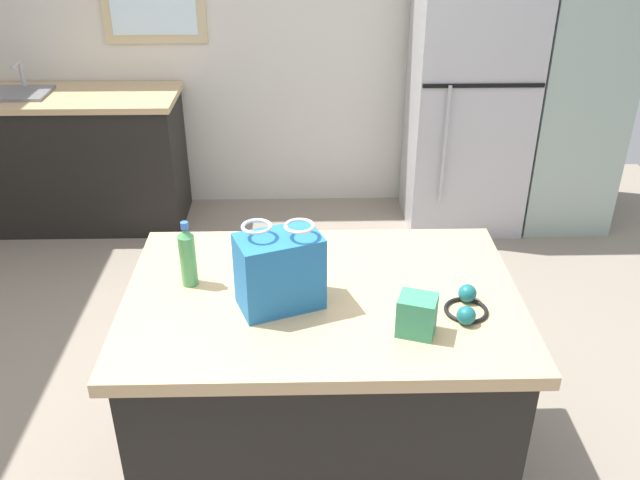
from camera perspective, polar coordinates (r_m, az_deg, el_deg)
name	(u,v)px	position (r m, az deg, el deg)	size (l,w,h in m)	color
ground	(262,428)	(3.21, -4.81, -15.28)	(6.03, 6.03, 0.00)	gray
back_wall	(271,7)	(4.82, -4.12, 18.76)	(5.02, 0.13, 2.78)	silver
kitchen_island	(322,389)	(2.70, 0.15, -12.32)	(1.40, 0.95, 0.89)	black
refrigerator	(469,102)	(4.69, 12.27, 11.13)	(0.75, 0.68, 1.70)	#B7B7BC
tall_cabinet	(580,62)	(4.82, 20.81, 13.71)	(0.58, 0.60, 2.23)	#9EB2A8
sink_counter	(65,159)	(5.00, -20.43, 6.36)	(1.59, 0.61, 1.10)	black
shopping_bag	(280,271)	(2.30, -3.39, -2.57)	(0.32, 0.25, 0.31)	#236BAD
small_box	(417,315)	(2.23, 8.06, -6.20)	(0.12, 0.10, 0.13)	#388E66
bottle	(188,257)	(2.47, -10.95, -1.37)	(0.06, 0.06, 0.25)	#4C9956
ear_defenders	(467,306)	(2.38, 12.09, -5.42)	(0.18, 0.20, 0.06)	black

